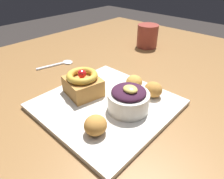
% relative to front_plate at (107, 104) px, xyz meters
% --- Properties ---
extents(dining_table, '(1.27, 1.14, 0.73)m').
position_rel_front_plate_xyz_m(dining_table, '(0.02, 0.19, -0.09)').
color(dining_table, brown).
rests_on(dining_table, ground_plane).
extents(front_plate, '(0.30, 0.30, 0.01)m').
position_rel_front_plate_xyz_m(front_plate, '(0.00, 0.00, 0.00)').
color(front_plate, silver).
rests_on(front_plate, dining_table).
extents(cake_slice, '(0.10, 0.10, 0.07)m').
position_rel_front_plate_xyz_m(cake_slice, '(-0.07, -0.01, 0.04)').
color(cake_slice, '#B77F3D').
rests_on(cake_slice, front_plate).
extents(berry_ramekin, '(0.10, 0.10, 0.07)m').
position_rel_front_plate_xyz_m(berry_ramekin, '(0.06, 0.01, 0.04)').
color(berry_ramekin, silver).
rests_on(berry_ramekin, front_plate).
extents(fritter_front, '(0.05, 0.04, 0.04)m').
position_rel_front_plate_xyz_m(fritter_front, '(0.07, 0.10, 0.03)').
color(fritter_front, '#BC7F38').
rests_on(fritter_front, front_plate).
extents(fritter_middle, '(0.05, 0.05, 0.04)m').
position_rel_front_plate_xyz_m(fritter_middle, '(0.06, -0.09, 0.03)').
color(fritter_middle, '#BC7F38').
rests_on(fritter_middle, front_plate).
extents(fritter_back, '(0.04, 0.04, 0.04)m').
position_rel_front_plate_xyz_m(fritter_back, '(0.01, 0.10, 0.02)').
color(fritter_back, gold).
rests_on(fritter_back, front_plate).
extents(spoon, '(0.05, 0.12, 0.00)m').
position_rel_front_plate_xyz_m(spoon, '(-0.29, 0.07, -0.00)').
color(spoon, silver).
rests_on(spoon, dining_table).
extents(coffee_mug, '(0.09, 0.09, 0.09)m').
position_rel_front_plate_xyz_m(coffee_mug, '(-0.17, 0.42, 0.04)').
color(coffee_mug, '#993D33').
rests_on(coffee_mug, dining_table).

